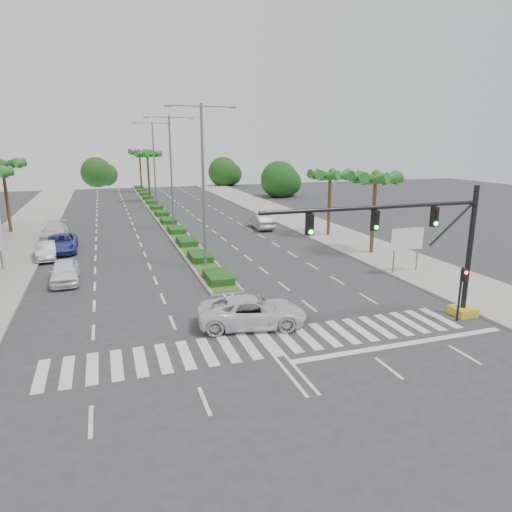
{
  "coord_description": "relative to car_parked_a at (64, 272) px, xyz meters",
  "views": [
    {
      "loc": [
        -6.99,
        -18.96,
        9.4
      ],
      "look_at": [
        1.08,
        5.12,
        3.0
      ],
      "focal_mm": 32.0,
      "sensor_mm": 36.0,
      "label": 1
    }
  ],
  "objects": [
    {
      "name": "median_grass",
      "position": [
        9.9,
        31.46,
        -0.55
      ],
      "size": [
        1.8,
        75.0,
        0.04
      ],
      "primitive_type": "cube",
      "color": "#3D6321",
      "rests_on": "median"
    },
    {
      "name": "palm_median_b",
      "position": [
        9.9,
        56.46,
        6.4
      ],
      "size": [
        4.57,
        4.68,
        8.05
      ],
      "color": "brown",
      "rests_on": "ground"
    },
    {
      "name": "car_parked_a",
      "position": [
        0.0,
        0.0,
        0.0
      ],
      "size": [
        1.94,
        4.57,
        1.54
      ],
      "primitive_type": "imported",
      "rotation": [
        0.0,
        0.0,
        0.03
      ],
      "color": "white",
      "rests_on": "ground"
    },
    {
      "name": "car_parked_d",
      "position": [
        -1.9,
        15.32,
        0.03
      ],
      "size": [
        2.46,
        5.63,
        1.61
      ],
      "primitive_type": "imported",
      "rotation": [
        0.0,
        0.0,
        -0.04
      ],
      "color": "silver",
      "rests_on": "ground"
    },
    {
      "name": "car_crossing",
      "position": [
        9.81,
        -11.29,
        0.02
      ],
      "size": [
        6.07,
        3.68,
        1.57
      ],
      "primitive_type": "imported",
      "rotation": [
        0.0,
        0.0,
        1.37
      ],
      "color": "white",
      "rests_on": "ground"
    },
    {
      "name": "streetlight_far",
      "position": [
        9.9,
        32.46,
        6.04
      ],
      "size": [
        5.1,
        0.25,
        12.0
      ],
      "color": "slate",
      "rests_on": "ground"
    },
    {
      "name": "streetlight_mid",
      "position": [
        9.9,
        16.46,
        6.04
      ],
      "size": [
        5.1,
        0.25,
        12.0
      ],
      "color": "slate",
      "rests_on": "ground"
    },
    {
      "name": "car_parked_c",
      "position": [
        -0.86,
        9.73,
        -0.01
      ],
      "size": [
        2.58,
        5.49,
        1.52
      ],
      "primitive_type": "imported",
      "rotation": [
        0.0,
        0.0,
        0.01
      ],
      "color": "#313E98",
      "rests_on": "ground"
    },
    {
      "name": "car_parked_b",
      "position": [
        -1.9,
        7.37,
        -0.07
      ],
      "size": [
        1.92,
        4.4,
        1.41
      ],
      "primitive_type": "imported",
      "rotation": [
        0.0,
        0.0,
        0.1
      ],
      "color": "silver",
      "rests_on": "ground"
    },
    {
      "name": "car_right",
      "position": [
        19.26,
        14.48,
        0.03
      ],
      "size": [
        1.82,
        4.89,
        1.6
      ],
      "primitive_type": "imported",
      "rotation": [
        0.0,
        0.0,
        3.11
      ],
      "color": "#A6A6AB",
      "rests_on": "ground"
    },
    {
      "name": "ground",
      "position": [
        9.9,
        -13.54,
        -0.77
      ],
      "size": [
        160.0,
        160.0,
        0.0
      ],
      "primitive_type": "plane",
      "color": "#333335",
      "rests_on": "ground"
    },
    {
      "name": "palm_median_a",
      "position": [
        9.9,
        41.46,
        6.4
      ],
      "size": [
        4.57,
        4.68,
        8.05
      ],
      "color": "brown",
      "rests_on": "ground"
    },
    {
      "name": "median",
      "position": [
        9.9,
        31.46,
        -0.67
      ],
      "size": [
        2.2,
        75.0,
        0.2
      ],
      "primitive_type": "cube",
      "color": "gray",
      "rests_on": "ground"
    },
    {
      "name": "signal_gantry",
      "position": [
        19.17,
        -13.54,
        2.69
      ],
      "size": [
        12.6,
        1.2,
        7.2
      ],
      "color": "gold",
      "rests_on": "ground"
    },
    {
      "name": "streetlight_near",
      "position": [
        9.9,
        0.46,
        6.04
      ],
      "size": [
        5.1,
        0.25,
        12.0
      ],
      "color": "slate",
      "rests_on": "ground"
    },
    {
      "name": "footpath_right",
      "position": [
        25.1,
        6.46,
        -0.7
      ],
      "size": [
        6.0,
        120.0,
        0.15
      ],
      "primitive_type": "cube",
      "color": "gray",
      "rests_on": "ground"
    },
    {
      "name": "direction_sign",
      "position": [
        23.4,
        -5.55,
        1.68
      ],
      "size": [
        2.7,
        0.11,
        3.4
      ],
      "color": "slate",
      "rests_on": "ground"
    },
    {
      "name": "pedestrian_signal",
      "position": [
        20.5,
        -14.22,
        1.27
      ],
      "size": [
        0.28,
        0.36,
        3.0
      ],
      "color": "black",
      "rests_on": "ground"
    },
    {
      "name": "palm_right_near",
      "position": [
        24.4,
        0.46,
        5.43
      ],
      "size": [
        4.57,
        4.68,
        7.05
      ],
      "color": "brown",
      "rests_on": "ground"
    },
    {
      "name": "palm_left_end",
      "position": [
        -6.6,
        20.46,
        6.11
      ],
      "size": [
        4.57,
        4.68,
        7.75
      ],
      "color": "brown",
      "rests_on": "ground"
    },
    {
      "name": "palm_right_far",
      "position": [
        24.4,
        8.46,
        5.14
      ],
      "size": [
        4.57,
        4.68,
        6.75
      ],
      "color": "brown",
      "rests_on": "ground"
    }
  ]
}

